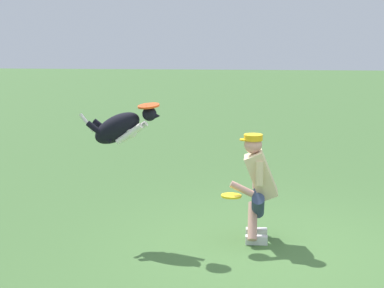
{
  "coord_description": "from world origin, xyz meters",
  "views": [
    {
      "loc": [
        0.35,
        6.84,
        2.55
      ],
      "look_at": [
        0.92,
        -0.46,
        1.17
      ],
      "focal_mm": 58.77,
      "sensor_mm": 36.0,
      "label": 1
    }
  ],
  "objects_px": {
    "frisbee_held": "(231,196)",
    "frisbee_flying": "(149,106)",
    "person": "(258,184)",
    "dog": "(121,128)"
  },
  "relations": [
    {
      "from": "frisbee_flying",
      "to": "frisbee_held",
      "type": "bearing_deg",
      "value": 168.51
    },
    {
      "from": "person",
      "to": "frisbee_flying",
      "type": "distance_m",
      "value": 1.59
    },
    {
      "from": "frisbee_flying",
      "to": "frisbee_held",
      "type": "height_order",
      "value": "frisbee_flying"
    },
    {
      "from": "person",
      "to": "dog",
      "type": "xyz_separation_m",
      "value": [
        1.64,
        -0.04,
        0.65
      ]
    },
    {
      "from": "person",
      "to": "frisbee_held",
      "type": "distance_m",
      "value": 0.4
    },
    {
      "from": "frisbee_held",
      "to": "person",
      "type": "bearing_deg",
      "value": -143.01
    },
    {
      "from": "dog",
      "to": "frisbee_flying",
      "type": "distance_m",
      "value": 0.45
    },
    {
      "from": "person",
      "to": "frisbee_flying",
      "type": "height_order",
      "value": "frisbee_flying"
    },
    {
      "from": "person",
      "to": "frisbee_held",
      "type": "xyz_separation_m",
      "value": [
        0.31,
        0.23,
        -0.09
      ]
    },
    {
      "from": "frisbee_held",
      "to": "frisbee_flying",
      "type": "bearing_deg",
      "value": -11.49
    }
  ]
}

